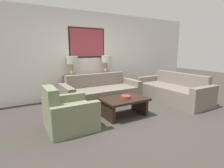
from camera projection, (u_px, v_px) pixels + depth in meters
name	position (u px, v px, depth m)	size (l,w,h in m)	color
ground_plane	(130.00, 119.00, 3.83)	(20.00, 20.00, 0.00)	#3D3833
back_wall	(87.00, 55.00, 5.56)	(8.49, 0.12, 2.65)	silver
console_table	(91.00, 86.00, 5.52)	(1.64, 0.37, 0.73)	brown
table_lamp_left	(73.00, 62.00, 5.09)	(0.32, 0.32, 0.58)	tan
table_lamp_right	(106.00, 61.00, 5.65)	(0.32, 0.32, 0.58)	tan
couch_by_back_wall	(101.00, 93.00, 4.94)	(2.17, 0.93, 0.80)	slate
couch_by_side	(173.00, 91.00, 5.18)	(0.93, 2.17, 0.80)	slate
coffee_table	(124.00, 103.00, 3.95)	(1.01, 0.69, 0.42)	black
decorative_bowl	(126.00, 97.00, 3.89)	(0.21, 0.21, 0.07)	#93382D
armchair_near_back_wall	(68.00, 114.00, 3.33)	(0.87, 0.88, 0.84)	#707A5B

